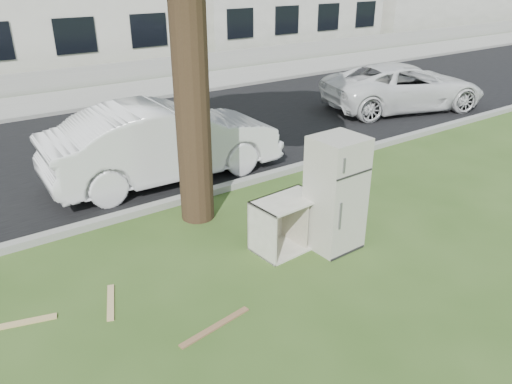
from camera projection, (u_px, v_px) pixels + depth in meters
ground at (284, 256)px, 7.19m from camera, size 120.00×120.00×0.00m
road at (125, 145)px, 11.65m from camera, size 120.00×7.00×0.01m
kerb_near at (200, 197)px, 9.01m from camera, size 120.00×0.18×0.12m
kerb_far at (78, 112)px, 14.28m from camera, size 120.00×0.18×0.12m
sidewalk at (63, 101)px, 15.36m from camera, size 120.00×2.80×0.01m
low_wall at (47, 81)px, 16.40m from camera, size 120.00×0.15×0.70m
fridge at (336, 194)px, 7.13m from camera, size 0.72×0.67×1.69m
cabinet at (287, 224)px, 7.28m from camera, size 1.03×0.68×0.78m
plank_a at (215, 327)px, 5.77m from camera, size 0.99×0.22×0.02m
plank_b at (14, 324)px, 5.81m from camera, size 0.93×0.35×0.02m
plank_c at (111, 302)px, 6.20m from camera, size 0.34×0.72×0.02m
car_center at (164, 141)px, 9.56m from camera, size 4.60×1.77×1.49m
car_right at (404, 87)px, 14.30m from camera, size 5.09×3.44×1.30m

